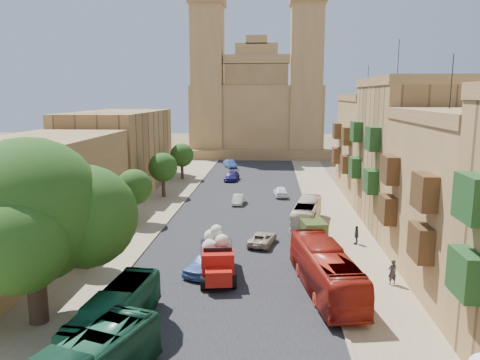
# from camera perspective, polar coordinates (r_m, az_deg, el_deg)

# --- Properties ---
(road_surface) EXTENTS (14.00, 140.00, 0.01)m
(road_surface) POSITION_cam_1_polar(r_m,az_deg,el_deg) (50.53, 0.31, -3.65)
(road_surface) COLOR black
(road_surface) RESTS_ON ground
(sidewalk_east) EXTENTS (5.00, 140.00, 0.01)m
(sidewalk_east) POSITION_cam_1_polar(r_m,az_deg,el_deg) (50.85, 11.08, -3.75)
(sidewalk_east) COLOR #927E60
(sidewalk_east) RESTS_ON ground
(sidewalk_west) EXTENTS (5.00, 140.00, 0.01)m
(sidewalk_west) POSITION_cam_1_polar(r_m,az_deg,el_deg) (51.98, -10.22, -3.42)
(sidewalk_west) COLOR #927E60
(sidewalk_west) RESTS_ON ground
(kerb_east) EXTENTS (0.25, 140.00, 0.12)m
(kerb_east) POSITION_cam_1_polar(r_m,az_deg,el_deg) (50.58, 8.26, -3.68)
(kerb_east) COLOR #927E60
(kerb_east) RESTS_ON ground
(kerb_west) EXTENTS (0.25, 140.00, 0.12)m
(kerb_west) POSITION_cam_1_polar(r_m,az_deg,el_deg) (51.42, -7.52, -3.43)
(kerb_west) COLOR #927E60
(kerb_west) RESTS_ON ground
(townhouse_b) EXTENTS (9.00, 14.00, 14.90)m
(townhouse_b) POSITION_cam_1_polar(r_m,az_deg,el_deg) (33.26, 26.63, -2.16)
(townhouse_b) COLOR #9C7746
(townhouse_b) RESTS_ON ground
(townhouse_c) EXTENTS (9.00, 14.00, 17.40)m
(townhouse_c) POSITION_cam_1_polar(r_m,az_deg,el_deg) (46.11, 20.14, 3.09)
(townhouse_c) COLOR #A67F4B
(townhouse_c) RESTS_ON ground
(townhouse_d) EXTENTS (9.00, 14.00, 15.90)m
(townhouse_d) POSITION_cam_1_polar(r_m,az_deg,el_deg) (59.67, 16.39, 4.09)
(townhouse_d) COLOR #9C7746
(townhouse_d) RESTS_ON ground
(west_wall) EXTENTS (1.00, 40.00, 1.80)m
(west_wall) POSITION_cam_1_polar(r_m,az_deg,el_deg) (43.43, -17.32, -5.25)
(west_wall) COLOR #9C7746
(west_wall) RESTS_ON ground
(west_building_low) EXTENTS (10.00, 28.00, 8.40)m
(west_building_low) POSITION_cam_1_polar(r_m,az_deg,el_deg) (43.26, -25.32, -1.35)
(west_building_low) COLOR olive
(west_building_low) RESTS_ON ground
(west_building_mid) EXTENTS (10.00, 22.00, 10.00)m
(west_building_mid) POSITION_cam_1_polar(r_m,az_deg,el_deg) (66.76, -14.56, 3.80)
(west_building_mid) COLOR #A67F4B
(west_building_mid) RESTS_ON ground
(church) EXTENTS (28.00, 22.50, 36.30)m
(church) POSITION_cam_1_polar(r_m,az_deg,el_deg) (97.64, 2.11, 8.75)
(church) COLOR #9C7746
(church) RESTS_ON ground
(ficus_tree) EXTENTS (10.14, 9.33, 10.14)m
(ficus_tree) POSITION_cam_1_polar(r_m,az_deg,el_deg) (26.84, -23.96, -3.99)
(ficus_tree) COLOR #3B281D
(ficus_tree) RESTS_ON ground
(street_tree_a) EXTENTS (3.02, 3.02, 4.65)m
(street_tree_a) POSITION_cam_1_polar(r_m,az_deg,el_deg) (34.79, -18.38, -5.38)
(street_tree_a) COLOR #3B281D
(street_tree_a) RESTS_ON ground
(street_tree_b) EXTENTS (3.43, 3.43, 5.28)m
(street_tree_b) POSITION_cam_1_polar(r_m,az_deg,el_deg) (45.71, -12.78, -0.87)
(street_tree_b) COLOR #3B281D
(street_tree_b) RESTS_ON ground
(street_tree_c) EXTENTS (3.50, 3.50, 5.39)m
(street_tree_c) POSITION_cam_1_polar(r_m,az_deg,el_deg) (57.12, -9.37, 1.53)
(street_tree_c) COLOR #3B281D
(street_tree_c) RESTS_ON ground
(street_tree_d) EXTENTS (3.44, 3.44, 5.28)m
(street_tree_d) POSITION_cam_1_polar(r_m,az_deg,el_deg) (68.75, -7.10, 3.01)
(street_tree_d) COLOR #3B281D
(street_tree_d) RESTS_ON ground
(red_truck) EXTENTS (3.05, 6.04, 3.39)m
(red_truck) POSITION_cam_1_polar(r_m,az_deg,el_deg) (32.15, -2.80, -9.17)
(red_truck) COLOR #B5160D
(red_truck) RESTS_ON ground
(olive_pickup) EXTENTS (2.59, 4.58, 1.79)m
(olive_pickup) POSITION_cam_1_polar(r_m,az_deg,el_deg) (40.91, 8.61, -5.88)
(olive_pickup) COLOR #394A1C
(olive_pickup) RESTS_ON ground
(bus_green_north) EXTENTS (2.77, 8.81, 2.41)m
(bus_green_north) POSITION_cam_1_polar(r_m,az_deg,el_deg) (25.50, -15.06, -15.63)
(bus_green_north) COLOR #16603D
(bus_green_north) RESTS_ON ground
(bus_red_east) EXTENTS (4.03, 10.62, 2.89)m
(bus_red_east) POSITION_cam_1_polar(r_m,az_deg,el_deg) (30.21, 10.37, -10.73)
(bus_red_east) COLOR #9E1F14
(bus_red_east) RESTS_ON ground
(bus_cream_east) EXTENTS (3.56, 8.68, 2.36)m
(bus_cream_east) POSITION_cam_1_polar(r_m,az_deg,el_deg) (44.90, 8.13, -4.00)
(bus_cream_east) COLOR #F6E2C9
(bus_cream_east) RESTS_ON ground
(car_blue_a) EXTENTS (3.32, 4.58, 1.45)m
(car_blue_a) POSITION_cam_1_polar(r_m,az_deg,el_deg) (33.09, -4.11, -10.02)
(car_blue_a) COLOR #547BCA
(car_blue_a) RESTS_ON ground
(car_white_a) EXTENTS (1.27, 3.33, 1.08)m
(car_white_a) POSITION_cam_1_polar(r_m,az_deg,el_deg) (52.99, -0.21, -2.39)
(car_white_a) COLOR beige
(car_white_a) RESTS_ON ground
(car_cream) EXTENTS (2.63, 4.17, 1.07)m
(car_cream) POSITION_cam_1_polar(r_m,az_deg,el_deg) (38.93, 2.74, -7.14)
(car_cream) COLOR #BCA892
(car_cream) RESTS_ON ground
(car_dkblue) EXTENTS (2.16, 4.52, 1.27)m
(car_dkblue) POSITION_cam_1_polar(r_m,az_deg,el_deg) (67.52, -1.00, 0.46)
(car_dkblue) COLOR navy
(car_dkblue) RESTS_ON ground
(car_white_b) EXTENTS (1.93, 3.95, 1.30)m
(car_white_b) POSITION_cam_1_polar(r_m,az_deg,el_deg) (57.09, 4.95, -1.39)
(car_white_b) COLOR white
(car_white_b) RESTS_ON ground
(car_blue_b) EXTENTS (2.69, 4.12, 1.28)m
(car_blue_b) POSITION_cam_1_polar(r_m,az_deg,el_deg) (79.62, -1.20, 1.98)
(car_blue_b) COLOR #2F55A8
(car_blue_b) RESTS_ON ground
(pedestrian_a) EXTENTS (0.72, 0.60, 1.70)m
(pedestrian_a) POSITION_cam_1_polar(r_m,az_deg,el_deg) (32.56, 18.08, -10.63)
(pedestrian_a) COLOR #29262D
(pedestrian_a) RESTS_ON ground
(pedestrian_c) EXTENTS (0.47, 0.97, 1.59)m
(pedestrian_c) POSITION_cam_1_polar(r_m,az_deg,el_deg) (40.10, 14.00, -6.53)
(pedestrian_c) COLOR #39393B
(pedestrian_c) RESTS_ON ground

